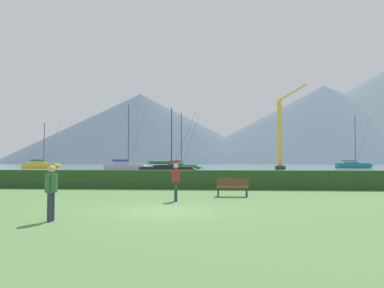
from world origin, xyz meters
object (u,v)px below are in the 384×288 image
sailboat_slip_0 (168,170)px  sailboat_slip_3 (353,165)px  park_bench_under_tree (232,186)px  sailboat_slip_2 (126,166)px  sailboat_slip_6 (41,165)px  person_standing_walker (51,188)px  person_seated_viewer (176,179)px  sailboat_slip_5 (179,167)px  dock_crane (281,139)px

sailboat_slip_0 → sailboat_slip_3: size_ratio=0.63×
sailboat_slip_3 → park_bench_under_tree: bearing=-114.8°
sailboat_slip_2 → sailboat_slip_6: bearing=158.7°
sailboat_slip_2 → person_standing_walker: bearing=-66.7°
park_bench_under_tree → person_seated_viewer: person_seated_viewer is taller
sailboat_slip_3 → person_seated_viewer: bearing=-115.7°
sailboat_slip_5 → sailboat_slip_6: bearing=157.1°
sailboat_slip_3 → sailboat_slip_6: sailboat_slip_3 is taller
sailboat_slip_0 → dock_crane: bearing=62.8°
sailboat_slip_2 → sailboat_slip_3: size_ratio=0.94×
sailboat_slip_5 → person_standing_walker: (3.12, -59.93, 0.29)m
sailboat_slip_6 → sailboat_slip_3: bearing=9.1°
sailboat_slip_2 → sailboat_slip_5: (10.49, -2.11, -0.07)m
sailboat_slip_5 → person_seated_viewer: (6.11, -54.00, 0.29)m
person_standing_walker → dock_crane: 74.78m
sailboat_slip_0 → person_standing_walker: size_ratio=5.13×
sailboat_slip_3 → sailboat_slip_6: size_ratio=1.23×
person_standing_walker → park_bench_under_tree: bearing=56.0°
sailboat_slip_5 → dock_crane: 24.73m
sailboat_slip_2 → sailboat_slip_5: 10.70m
person_seated_viewer → dock_crane: dock_crane is taller
sailboat_slip_5 → person_standing_walker: sailboat_slip_5 is taller
person_seated_viewer → sailboat_slip_3: bearing=60.2°
sailboat_slip_5 → person_seated_viewer: size_ratio=6.50×
sailboat_slip_2 → person_seated_viewer: sailboat_slip_2 is taller
sailboat_slip_5 → person_standing_walker: 60.01m
person_seated_viewer → person_standing_walker: same height
sailboat_slip_6 → person_standing_walker: sailboat_slip_6 is taller
sailboat_slip_3 → person_seated_viewer: 89.27m
sailboat_slip_6 → person_standing_walker: (37.73, -77.24, 0.21)m
sailboat_slip_5 → sailboat_slip_6: sailboat_slip_6 is taller
sailboat_slip_0 → person_standing_walker: (1.88, -37.27, 0.34)m
sailboat_slip_3 → person_seated_viewer: size_ratio=8.11×
sailboat_slip_0 → park_bench_under_tree: 29.81m
sailboat_slip_0 → sailboat_slip_2: (-11.73, 24.77, 0.13)m
sailboat_slip_2 → dock_crane: bearing=29.6°
sailboat_slip_0 → sailboat_slip_6: 53.70m
sailboat_slip_3 → sailboat_slip_6: 76.00m
park_bench_under_tree → sailboat_slip_3: bearing=67.2°
person_seated_viewer → person_standing_walker: size_ratio=1.00×
sailboat_slip_2 → person_standing_walker: size_ratio=7.64×
sailboat_slip_0 → sailboat_slip_3: bearing=53.8°
sailboat_slip_0 → park_bench_under_tree: size_ratio=5.32×
sailboat_slip_6 → park_bench_under_tree: size_ratio=6.84×
sailboat_slip_3 → person_standing_walker: bearing=-116.0°
sailboat_slip_0 → sailboat_slip_3: 64.42m
dock_crane → park_bench_under_tree: bearing=-100.4°
sailboat_slip_2 → park_bench_under_tree: bearing=-59.4°
sailboat_slip_6 → sailboat_slip_2: bearing=-31.5°
sailboat_slip_3 → sailboat_slip_6: bearing=-174.7°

